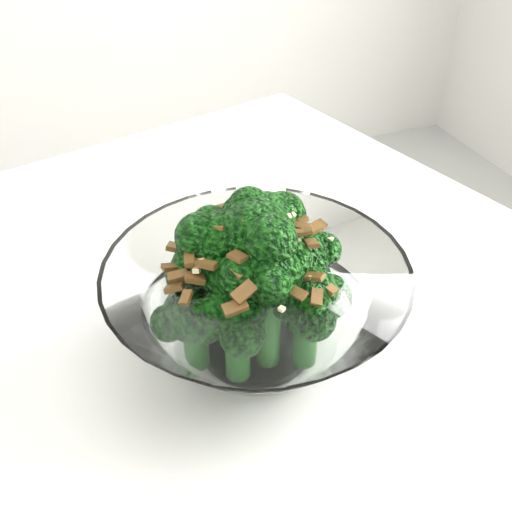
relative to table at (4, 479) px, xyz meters
name	(u,v)px	position (x,y,z in m)	size (l,w,h in m)	color
table	(4,479)	(0.00, 0.00, 0.00)	(1.37, 1.09, 0.75)	white
broccoli_dish	(255,298)	(0.23, 0.01, 0.13)	(0.25, 0.25, 0.15)	white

